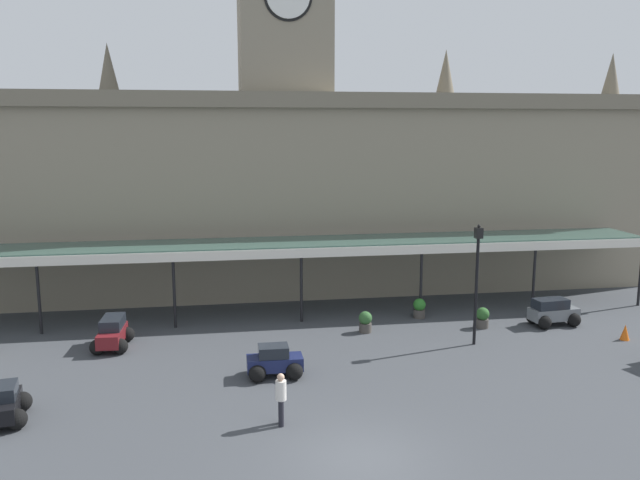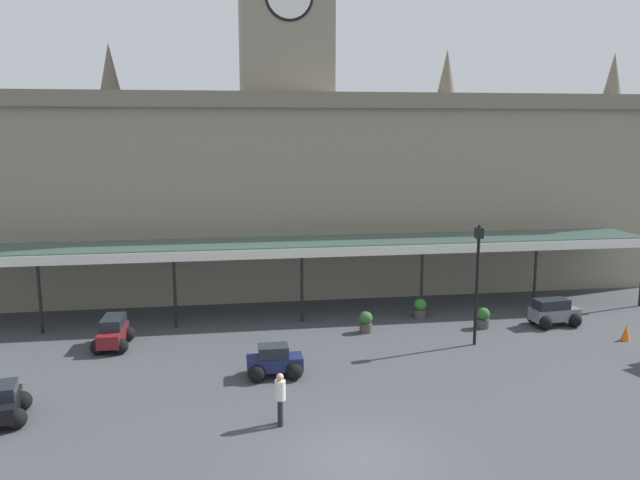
# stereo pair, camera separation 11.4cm
# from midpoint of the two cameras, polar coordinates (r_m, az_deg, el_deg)

# --- Properties ---
(ground_plane) EXTENTS (140.00, 140.00, 0.00)m
(ground_plane) POSITION_cam_midpoint_polar(r_m,az_deg,el_deg) (18.91, 3.61, -18.79)
(ground_plane) COLOR #3D4045
(station_building) EXTENTS (41.31, 7.04, 19.50)m
(station_building) POSITION_cam_midpoint_polar(r_m,az_deg,el_deg) (36.52, -3.23, 5.24)
(station_building) COLOR gray
(station_building) RESTS_ON ground
(entrance_canopy) EXTENTS (35.28, 3.26, 3.62)m
(entrance_canopy) POSITION_cam_midpoint_polar(r_m,az_deg,el_deg) (31.20, -2.09, -0.42)
(entrance_canopy) COLOR #38564C
(entrance_canopy) RESTS_ON ground
(car_black_sedan) EXTENTS (1.72, 2.16, 1.19)m
(car_black_sedan) POSITION_cam_midpoint_polar(r_m,az_deg,el_deg) (22.98, -26.37, -13.07)
(car_black_sedan) COLOR black
(car_black_sedan) RESTS_ON ground
(car_navy_sedan) EXTENTS (2.05, 1.53, 1.19)m
(car_navy_sedan) POSITION_cam_midpoint_polar(r_m,az_deg,el_deg) (24.21, -4.18, -10.85)
(car_navy_sedan) COLOR #19214C
(car_navy_sedan) RESTS_ON ground
(car_maroon_estate) EXTENTS (1.61, 2.29, 1.27)m
(car_maroon_estate) POSITION_cam_midpoint_polar(r_m,az_deg,el_deg) (28.47, -18.02, -7.97)
(car_maroon_estate) COLOR maroon
(car_maroon_estate) RESTS_ON ground
(car_grey_estate) EXTENTS (2.33, 1.69, 1.27)m
(car_grey_estate) POSITION_cam_midpoint_polar(r_m,az_deg,el_deg) (31.94, 19.83, -6.14)
(car_grey_estate) COLOR slate
(car_grey_estate) RESTS_ON ground
(pedestrian_beside_cars) EXTENTS (0.34, 0.39, 1.67)m
(pedestrian_beside_cars) POSITION_cam_midpoint_polar(r_m,az_deg,el_deg) (20.39, -3.64, -13.71)
(pedestrian_beside_cars) COLOR black
(pedestrian_beside_cars) RESTS_ON ground
(victorian_lamppost) EXTENTS (0.30, 0.30, 5.15)m
(victorian_lamppost) POSITION_cam_midpoint_polar(r_m,az_deg,el_deg) (27.58, 13.62, -2.70)
(victorian_lamppost) COLOR black
(victorian_lamppost) RESTS_ON ground
(traffic_cone) EXTENTS (0.40, 0.40, 0.68)m
(traffic_cone) POSITION_cam_midpoint_polar(r_m,az_deg,el_deg) (31.05, 25.32, -7.39)
(traffic_cone) COLOR orange
(traffic_cone) RESTS_ON ground
(planter_by_canopy) EXTENTS (0.60, 0.60, 0.96)m
(planter_by_canopy) POSITION_cam_midpoint_polar(r_m,az_deg,el_deg) (31.57, 8.70, -5.98)
(planter_by_canopy) COLOR #47423D
(planter_by_canopy) RESTS_ON ground
(planter_near_kerb) EXTENTS (0.60, 0.60, 0.96)m
(planter_near_kerb) POSITION_cam_midpoint_polar(r_m,az_deg,el_deg) (29.16, 3.93, -7.23)
(planter_near_kerb) COLOR #47423D
(planter_near_kerb) RESTS_ON ground
(planter_forecourt_centre) EXTENTS (0.60, 0.60, 0.96)m
(planter_forecourt_centre) POSITION_cam_midpoint_polar(r_m,az_deg,el_deg) (30.61, 14.10, -6.67)
(planter_forecourt_centre) COLOR #47423D
(planter_forecourt_centre) RESTS_ON ground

